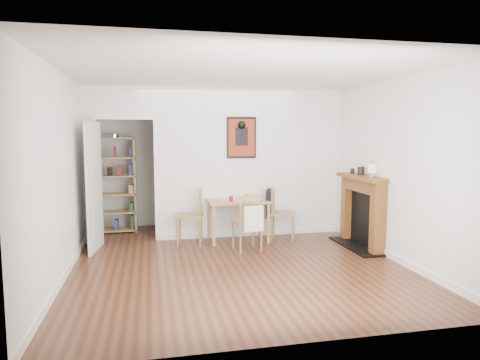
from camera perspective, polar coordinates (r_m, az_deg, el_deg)
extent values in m
plane|color=#562F1B|center=(6.34, -0.83, -10.48)|extent=(5.20, 5.20, 0.00)
plane|color=silver|center=(8.66, -4.16, 2.75)|extent=(4.50, 0.00, 4.50)
plane|color=silver|center=(3.59, 7.12, -2.18)|extent=(4.50, 0.00, 4.50)
plane|color=silver|center=(6.08, -22.15, 0.84)|extent=(0.00, 5.20, 5.20)
plane|color=silver|center=(6.89, 17.85, 1.57)|extent=(0.00, 5.20, 5.20)
plane|color=silver|center=(6.12, -0.87, 13.52)|extent=(5.20, 5.20, 0.00)
cube|color=silver|center=(7.58, 1.39, 2.27)|extent=(3.35, 0.10, 2.60)
cube|color=silver|center=(7.44, -19.30, 1.85)|extent=(0.25, 0.10, 2.60)
cube|color=silver|center=(7.39, -15.10, 9.91)|extent=(0.90, 0.10, 0.55)
cube|color=white|center=(7.45, -18.50, -0.24)|extent=(0.06, 0.14, 2.05)
cube|color=white|center=(7.40, -11.11, -0.08)|extent=(0.06, 0.14, 2.05)
cube|color=white|center=(7.71, 1.47, -7.07)|extent=(3.35, 0.02, 0.10)
cube|color=white|center=(5.75, -22.60, -12.23)|extent=(0.02, 4.00, 0.10)
cube|color=white|center=(6.59, 20.02, -9.76)|extent=(0.02, 4.00, 0.10)
cube|color=silver|center=(6.99, -18.85, -0.87)|extent=(0.15, 0.80, 2.00)
cube|color=black|center=(7.46, 0.20, 5.67)|extent=(0.52, 0.02, 0.72)
cube|color=maroon|center=(7.45, 0.22, 5.67)|extent=(0.46, 0.00, 0.64)
cube|color=#A5824D|center=(7.24, -0.26, -2.84)|extent=(1.03, 0.65, 0.04)
cube|color=#A5824D|center=(6.96, -3.52, -6.15)|extent=(0.05, 0.05, 0.66)
cube|color=#A5824D|center=(7.15, 3.80, -5.82)|extent=(0.05, 0.05, 0.66)
cube|color=#A5824D|center=(7.49, -4.13, -5.27)|extent=(0.05, 0.05, 0.66)
cube|color=#A5824D|center=(7.66, 2.70, -5.00)|extent=(0.05, 0.05, 0.66)
cube|color=black|center=(7.35, 3.92, -3.08)|extent=(0.23, 0.38, 0.47)
cube|color=beige|center=(6.46, 1.67, -5.12)|extent=(0.31, 0.14, 0.38)
cube|color=#A5824D|center=(8.23, -18.72, -0.64)|extent=(0.04, 0.30, 1.77)
cube|color=#A5824D|center=(8.17, -13.78, -0.53)|extent=(0.04, 0.30, 1.77)
cube|color=#A5824D|center=(8.33, -16.08, -6.39)|extent=(0.75, 0.30, 0.03)
cube|color=#A5824D|center=(8.21, -16.22, -1.81)|extent=(0.75, 0.30, 0.03)
cube|color=#A5824D|center=(8.14, -16.44, 5.36)|extent=(0.75, 0.30, 0.03)
cube|color=maroon|center=(8.19, -16.26, -0.59)|extent=(0.65, 0.24, 0.24)
cube|color=brown|center=(6.73, 17.93, -4.98)|extent=(0.20, 0.16, 1.10)
cube|color=brown|center=(7.59, 14.22, -3.62)|extent=(0.20, 0.16, 1.10)
cube|color=brown|center=(7.06, 15.89, 0.36)|extent=(0.30, 1.21, 0.06)
cube|color=brown|center=(7.09, 16.07, -0.68)|extent=(0.20, 0.85, 0.20)
cube|color=black|center=(7.20, 16.36, -5.02)|extent=(0.08, 0.81, 0.88)
cube|color=black|center=(7.24, 15.41, -8.46)|extent=(0.45, 1.25, 0.03)
cylinder|color=maroon|center=(7.12, -1.19, -2.49)|extent=(0.07, 0.07, 0.09)
sphere|color=#F24C0C|center=(7.38, 0.91, -2.17)|extent=(0.09, 0.09, 0.09)
cube|color=beige|center=(7.30, -1.28, -2.60)|extent=(0.42, 0.33, 0.00)
cube|color=white|center=(7.28, 1.57, -2.58)|extent=(0.32, 0.25, 0.02)
cylinder|color=silver|center=(6.75, 17.17, 0.63)|extent=(0.06, 0.06, 0.07)
cylinder|color=beige|center=(6.74, 17.19, 1.49)|extent=(0.13, 0.13, 0.13)
cylinder|color=black|center=(7.14, 15.82, 1.20)|extent=(0.11, 0.11, 0.13)
cylinder|color=black|center=(7.33, 14.75, 1.18)|extent=(0.07, 0.07, 0.09)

